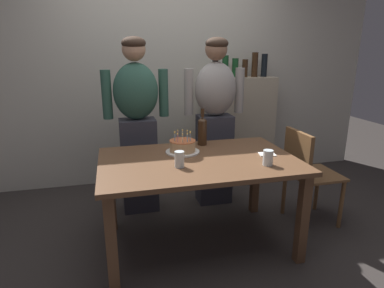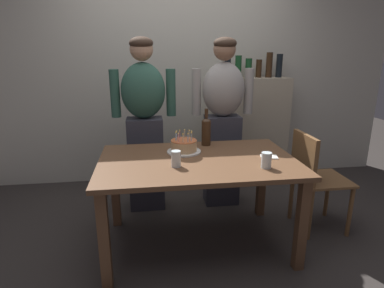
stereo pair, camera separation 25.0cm
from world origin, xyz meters
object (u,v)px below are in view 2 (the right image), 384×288
Objects in this scene: person_woman_cardigan at (223,121)px; birthday_cake at (184,146)px; water_glass_far at (266,160)px; person_man_bearded at (145,123)px; water_glass_near at (176,159)px; wine_bottle at (206,131)px; dining_chair at (313,174)px; napkin_stack at (269,157)px.

birthday_cake is at bearing 50.62° from person_woman_cardigan.
person_man_bearded is at bearing 130.66° from water_glass_far.
water_glass_near is 1.03m from person_woman_cardigan.
wine_bottle is (0.22, 0.18, 0.08)m from birthday_cake.
dining_chair is at bearing 32.65° from water_glass_far.
dining_chair is at bearing 12.04° from water_glass_near.
water_glass_near is at bearing 102.04° from dining_chair.
birthday_cake is at bearing 160.98° from napkin_stack.
napkin_stack is at bearing 104.04° from person_woman_cardigan.
water_glass_near is (-0.09, -0.33, 0.01)m from birthday_cake.
water_glass_far is at bearing -10.15° from water_glass_near.
person_woman_cardigan is (0.23, 0.37, 0.00)m from wine_bottle.
birthday_cake is at bearing 140.49° from water_glass_far.
water_glass_far is at bearing 122.65° from dining_chair.
wine_bottle is at bearing 74.35° from dining_chair.
water_glass_far is at bearing -115.93° from napkin_stack.
birthday_cake is 0.32× the size of dining_chair.
dining_chair is at bearing 136.99° from person_woman_cardigan.
water_glass_far is (0.53, -0.44, 0.01)m from birthday_cake.
napkin_stack is (0.64, -0.22, -0.04)m from birthday_cake.
person_woman_cardigan is (-0.09, 0.99, 0.08)m from water_glass_far.
wine_bottle reaches higher than water_glass_far.
water_glass_near is 0.60m from wine_bottle.
napkin_stack is 0.54m from dining_chair.
napkin_stack is 0.80m from person_woman_cardigan.
person_woman_cardigan reaches higher than birthday_cake.
birthday_cake is 0.69m from water_glass_far.
water_glass_far is (0.63, -0.11, -0.00)m from water_glass_near.
water_glass_far is 1.00m from person_woman_cardigan.
person_woman_cardigan is at bearing 46.99° from dining_chair.
water_glass_far is at bearing -62.86° from wine_bottle.
wine_bottle is at bearing 57.61° from person_woman_cardigan.
water_glass_far is at bearing 130.66° from person_man_bearded.
napkin_stack is (0.11, 0.22, -0.05)m from water_glass_far.
dining_chair is at bearing -15.65° from wine_bottle.
water_glass_far is 0.13× the size of dining_chair.
water_glass_near is 0.91m from person_man_bearded.
wine_bottle is at bearing 58.56° from water_glass_near.
napkin_stack is at bearing 107.71° from dining_chair.
water_glass_far is at bearing 94.93° from person_woman_cardigan.
person_man_bearded is (-0.31, 0.55, 0.08)m from birthday_cake.
water_glass_near is 0.75m from napkin_stack.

